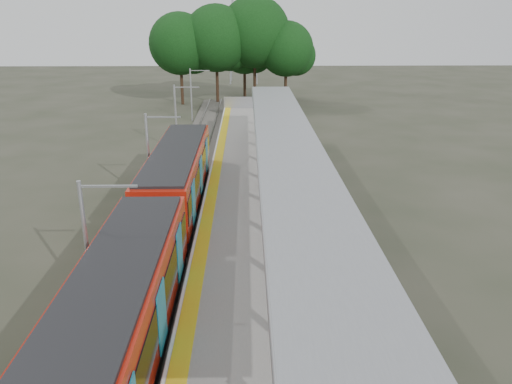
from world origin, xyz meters
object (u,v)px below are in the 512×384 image
info_pillar_far (294,189)px  bench_mid (299,239)px  train (156,225)px  bench_far (288,140)px  litter_bin (301,203)px

info_pillar_far → bench_mid: bearing=-79.9°
train → info_pillar_far: size_ratio=15.19×
bench_mid → train: bearing=164.9°
bench_far → info_pillar_far: info_pillar_far is taller
train → litter_bin: (6.76, 4.04, -0.57)m
train → bench_far: size_ratio=18.53×
bench_far → train: bearing=-88.2°
bench_mid → info_pillar_far: bearing=76.1°
bench_far → info_pillar_far: (-0.59, -11.94, 0.27)m
train → bench_far: bearing=67.7°
bench_far → bench_mid: bearing=-68.8°
bench_far → litter_bin: bench_far is taller
bench_far → litter_bin: 13.30m
train → litter_bin: bearing=30.9°
train → bench_far: 18.74m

